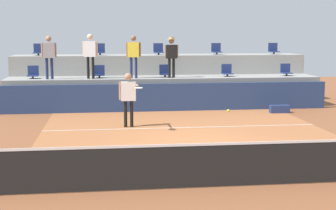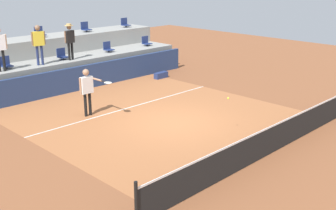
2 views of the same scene
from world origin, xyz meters
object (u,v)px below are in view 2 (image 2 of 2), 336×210
Objects in this scene: stadium_chair_lower_right at (108,48)px; spectator_with_hat at (70,38)px; stadium_chair_lower_left at (6,64)px; tennis_ball at (228,98)px; stadium_chair_lower_center at (62,55)px; stadium_chair_upper_right at (86,28)px; equipment_bag at (161,75)px; spectator_in_grey at (39,41)px; tennis_player at (87,87)px; stadium_chair_upper_center at (40,33)px; stadium_chair_lower_far_right at (146,42)px; stadium_chair_upper_far_right at (125,23)px.

spectator_with_hat is (-2.44, -0.38, 0.80)m from stadium_chair_lower_right.
stadium_chair_lower_left is at bearing 172.59° from spectator_with_hat.
tennis_ball is (3.11, -9.34, -0.20)m from stadium_chair_lower_left.
spectator_with_hat is 24.54× the size of tennis_ball.
stadium_chair_lower_right is at bearing 0.00° from stadium_chair_lower_center.
stadium_chair_upper_right is 0.68× the size of equipment_bag.
spectator_in_grey is at bearing -150.93° from stadium_chair_upper_right.
equipment_bag is (4.23, -2.25, -1.31)m from stadium_chair_lower_center.
stadium_chair_lower_right is 7.65× the size of tennis_ball.
tennis_player reaches higher than stadium_chair_lower_right.
stadium_chair_lower_left is 3.31m from stadium_chair_upper_center.
equipment_bag is at bearing -17.94° from stadium_chair_lower_left.
stadium_chair_lower_left is at bearing 108.44° from tennis_ball.
equipment_bag is (-1.05, -2.25, -1.31)m from stadium_chair_lower_far_right.
spectator_with_hat is at bearing -156.74° from stadium_chair_upper_far_right.
stadium_chair_upper_right is 4.87m from equipment_bag.
stadium_chair_upper_right is 0.31× the size of spectator_with_hat.
spectator_in_grey is at bearing 100.87° from tennis_ball.
stadium_chair_upper_far_right is (2.64, 1.80, 0.85)m from stadium_chair_lower_right.
stadium_chair_lower_left is 0.30× the size of spectator_in_grey.
tennis_player is 4.71m from spectator_with_hat.
stadium_chair_upper_center is 7.65× the size of tennis_ball.
stadium_chair_upper_center is at bearing 34.21° from stadium_chair_lower_left.
spectator_in_grey reaches higher than stadium_chair_upper_far_right.
spectator_in_grey reaches higher than stadium_chair_lower_center.
stadium_chair_upper_far_right is 0.30× the size of spectator_in_grey.
tennis_ball is at bearing -87.59° from stadium_chair_lower_center.
spectator_with_hat is at bearing -171.05° from stadium_chair_lower_right.
tennis_ball is (0.39, -9.34, -0.20)m from stadium_chair_lower_center.
spectator_with_hat is at bearing -175.65° from stadium_chair_lower_far_right.
spectator_in_grey reaches higher than spectator_with_hat.
equipment_bag is at bearing -25.02° from spectator_with_hat.
stadium_chair_upper_far_right is at bearing 66.18° from tennis_ball.
stadium_chair_lower_left is 2.72m from stadium_chair_lower_center.
stadium_chair_lower_far_right is 10.54m from tennis_ball.
equipment_bag is at bearing -18.56° from spectator_in_grey.
stadium_chair_lower_far_right is 3.34m from stadium_chair_upper_right.
stadium_chair_lower_left is at bearing -167.36° from stadium_chair_upper_far_right.
spectator_in_grey reaches higher than tennis_ball.
stadium_chair_upper_right is (-2.68, 1.80, 0.85)m from stadium_chair_lower_far_right.
equipment_bag is (3.83, 7.09, -1.11)m from tennis_ball.
spectator_in_grey is (-3.93, -2.18, -0.01)m from stadium_chair_upper_right.
spectator_with_hat is 2.20× the size of equipment_bag.
stadium_chair_upper_right is 2.71m from stadium_chair_upper_far_right.
stadium_chair_lower_center is 1.99m from stadium_chair_upper_center.
tennis_ball is (0.47, -11.14, -1.05)m from stadium_chair_upper_center.
spectator_in_grey is at bearing -180.00° from spectator_with_hat.
equipment_bag is (4.30, -4.05, -2.16)m from stadium_chair_upper_center.
tennis_ball is (2.13, -4.83, 0.16)m from tennis_player.
tennis_player is 1.03× the size of spectator_in_grey.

